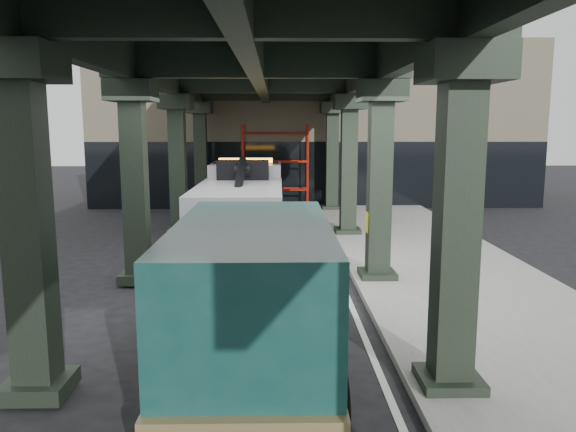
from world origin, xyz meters
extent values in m
plane|color=black|center=(0.00, 0.00, 0.00)|extent=(90.00, 90.00, 0.00)
cube|color=gray|center=(4.50, 2.00, 0.07)|extent=(5.00, 40.00, 0.15)
cube|color=silver|center=(1.70, 2.00, 0.01)|extent=(0.12, 38.00, 0.01)
cube|color=black|center=(2.60, -4.00, 2.50)|extent=(0.55, 0.55, 5.00)
cube|color=black|center=(2.60, -4.00, 4.75)|extent=(1.10, 1.10, 0.50)
cube|color=black|center=(2.60, -4.00, 0.18)|extent=(0.90, 0.90, 0.24)
cube|color=black|center=(2.60, 2.00, 2.50)|extent=(0.55, 0.55, 5.00)
cube|color=black|center=(2.60, 2.00, 4.75)|extent=(1.10, 1.10, 0.50)
cube|color=black|center=(2.60, 2.00, 0.18)|extent=(0.90, 0.90, 0.24)
cube|color=black|center=(2.60, 8.00, 2.50)|extent=(0.55, 0.55, 5.00)
cube|color=black|center=(2.60, 8.00, 4.75)|extent=(1.10, 1.10, 0.50)
cube|color=black|center=(2.60, 8.00, 0.18)|extent=(0.90, 0.90, 0.24)
cube|color=black|center=(2.60, 14.00, 2.50)|extent=(0.55, 0.55, 5.00)
cube|color=black|center=(2.60, 14.00, 4.75)|extent=(1.10, 1.10, 0.50)
cube|color=black|center=(2.60, 14.00, 0.18)|extent=(0.90, 0.90, 0.24)
cube|color=black|center=(-3.40, -4.00, 2.50)|extent=(0.55, 0.55, 5.00)
cube|color=black|center=(-3.40, -4.00, 4.75)|extent=(1.10, 1.10, 0.50)
cube|color=black|center=(-3.40, -4.00, 0.18)|extent=(0.90, 0.90, 0.24)
cube|color=black|center=(-3.40, 2.00, 2.50)|extent=(0.55, 0.55, 5.00)
cube|color=black|center=(-3.40, 2.00, 4.75)|extent=(1.10, 1.10, 0.50)
cube|color=black|center=(-3.40, 2.00, 0.18)|extent=(0.90, 0.90, 0.24)
cube|color=black|center=(-3.40, 8.00, 2.50)|extent=(0.55, 0.55, 5.00)
cube|color=black|center=(-3.40, 8.00, 4.75)|extent=(1.10, 1.10, 0.50)
cube|color=black|center=(-3.40, 8.00, 0.18)|extent=(0.90, 0.90, 0.24)
cube|color=black|center=(-3.40, 14.00, 2.50)|extent=(0.55, 0.55, 5.00)
cube|color=black|center=(-3.40, 14.00, 4.75)|extent=(1.10, 1.10, 0.50)
cube|color=black|center=(-3.40, 14.00, 0.18)|extent=(0.90, 0.90, 0.24)
cube|color=black|center=(2.60, 2.00, 5.55)|extent=(0.35, 32.00, 1.10)
cube|color=black|center=(-3.40, 2.00, 5.55)|extent=(0.35, 32.00, 1.10)
cube|color=black|center=(-0.40, 2.00, 5.55)|extent=(0.35, 32.00, 1.10)
cube|color=black|center=(-0.40, 2.00, 6.25)|extent=(7.40, 32.00, 0.30)
cube|color=#C6B793|center=(2.00, 20.00, 4.00)|extent=(22.00, 10.00, 8.00)
cylinder|color=#AA1D0D|center=(-1.50, 14.90, 2.00)|extent=(0.08, 0.08, 4.00)
cylinder|color=#AA1D0D|center=(-1.50, 14.10, 2.00)|extent=(0.08, 0.08, 4.00)
cylinder|color=#AA1D0D|center=(1.50, 14.90, 2.00)|extent=(0.08, 0.08, 4.00)
cylinder|color=#AA1D0D|center=(1.50, 14.10, 2.00)|extent=(0.08, 0.08, 4.00)
cylinder|color=#AA1D0D|center=(0.00, 14.90, 1.00)|extent=(3.00, 0.08, 0.08)
cylinder|color=#AA1D0D|center=(0.00, 14.90, 2.30)|extent=(3.00, 0.08, 0.08)
cylinder|color=#AA1D0D|center=(0.00, 14.90, 3.60)|extent=(3.00, 0.08, 0.08)
cube|color=black|center=(-1.06, 5.90, 0.74)|extent=(1.10, 7.97, 0.27)
cube|color=silver|center=(-1.04, 8.60, 1.65)|extent=(2.51, 2.56, 1.91)
cube|color=silver|center=(-1.04, 9.72, 1.11)|extent=(2.50, 0.76, 0.96)
cube|color=black|center=(-1.04, 8.87, 2.18)|extent=(2.34, 1.39, 0.90)
cube|color=silver|center=(-1.06, 4.68, 1.43)|extent=(2.57, 5.32, 1.49)
cube|color=orange|center=(-1.04, 8.39, 2.71)|extent=(1.91, 0.31, 0.17)
cube|color=black|center=(-1.05, 6.80, 2.49)|extent=(1.70, 0.65, 0.64)
cylinder|color=black|center=(-1.06, 4.89, 2.23)|extent=(0.27, 3.71, 1.42)
cube|color=black|center=(-1.08, 1.97, 0.37)|extent=(0.33, 1.49, 0.19)
cube|color=black|center=(-1.08, 1.23, 0.32)|extent=(1.70, 0.27, 0.19)
cylinder|color=black|center=(-2.21, 8.93, 0.58)|extent=(0.38, 1.17, 1.17)
cylinder|color=silver|center=(-2.21, 8.93, 0.58)|extent=(0.42, 0.64, 0.64)
cylinder|color=black|center=(0.13, 8.91, 0.58)|extent=(0.38, 1.17, 1.17)
cylinder|color=silver|center=(0.13, 8.91, 0.58)|extent=(0.42, 0.64, 0.64)
cylinder|color=black|center=(-2.23, 5.42, 0.58)|extent=(0.38, 1.17, 1.17)
cylinder|color=silver|center=(-2.23, 5.42, 0.58)|extent=(0.42, 0.64, 0.64)
cylinder|color=black|center=(0.11, 5.41, 0.58)|extent=(0.38, 1.17, 1.17)
cylinder|color=silver|center=(0.11, 5.41, 0.58)|extent=(0.42, 0.64, 0.64)
cylinder|color=black|center=(-2.23, 4.04, 0.58)|extent=(0.38, 1.17, 1.17)
cylinder|color=silver|center=(-2.23, 4.04, 0.58)|extent=(0.42, 0.64, 0.64)
cylinder|color=black|center=(0.10, 4.03, 0.58)|extent=(0.38, 1.17, 1.17)
cylinder|color=silver|center=(0.10, 4.03, 0.58)|extent=(0.42, 0.64, 0.64)
cube|color=#12403B|center=(-0.29, -0.65, 1.02)|extent=(2.21, 1.19, 0.97)
cube|color=#12403B|center=(-0.29, -3.61, 1.45)|extent=(2.27, 4.85, 2.10)
cube|color=olive|center=(-0.29, -3.18, 0.59)|extent=(2.32, 6.03, 0.38)
cube|color=black|center=(-0.29, -1.08, 1.88)|extent=(2.10, 0.47, 0.90)
cube|color=black|center=(-0.29, -3.29, 1.99)|extent=(2.30, 3.88, 0.59)
cube|color=silver|center=(-0.28, -0.08, 0.59)|extent=(2.15, 0.13, 0.32)
cylinder|color=black|center=(-1.36, -0.70, 0.45)|extent=(0.30, 0.90, 0.90)
cylinder|color=silver|center=(-1.36, -0.70, 0.45)|extent=(0.35, 0.50, 0.50)
cylinder|color=black|center=(0.79, -0.71, 0.45)|extent=(0.30, 0.90, 0.90)
cylinder|color=silver|center=(0.79, -0.71, 0.45)|extent=(0.35, 0.50, 0.50)
cylinder|color=black|center=(-1.37, -5.22, 0.45)|extent=(0.30, 0.90, 0.90)
cylinder|color=silver|center=(-1.37, -5.22, 0.45)|extent=(0.35, 0.50, 0.50)
cylinder|color=black|center=(0.78, -5.22, 0.45)|extent=(0.30, 0.90, 0.90)
cylinder|color=silver|center=(0.78, -5.22, 0.45)|extent=(0.35, 0.50, 0.50)
camera|label=1|loc=(0.07, -11.74, 3.91)|focal=35.00mm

